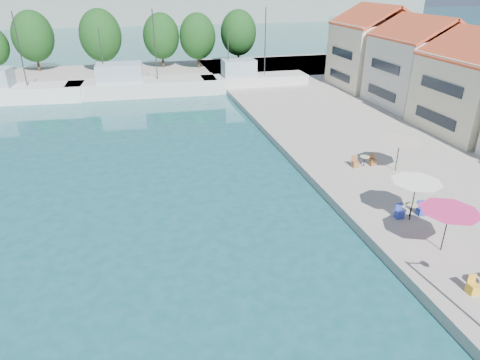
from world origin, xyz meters
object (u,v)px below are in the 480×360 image
object	(u,v)px
trawler_04	(252,81)
umbrella_white	(416,186)
umbrella_cream	(399,145)
trawler_03	(140,86)
umbrella_pink	(449,215)
trawler_02	(11,92)

from	to	relation	value
trawler_04	umbrella_white	bearing A→B (deg)	-90.43
umbrella_cream	trawler_03	bearing A→B (deg)	119.30
trawler_03	trawler_04	distance (m)	13.97
umbrella_pink	umbrella_cream	xyz separation A→B (m)	(3.34, 9.24, -0.03)
trawler_02	trawler_03	world-z (taller)	same
umbrella_cream	umbrella_white	bearing A→B (deg)	-116.38
trawler_03	trawler_04	bearing A→B (deg)	-0.79
umbrella_pink	umbrella_cream	size ratio (longest dim) A/B	1.00
trawler_02	umbrella_white	bearing A→B (deg)	-47.29
trawler_03	umbrella_cream	xyz separation A→B (m)	(16.45, -29.31, 1.49)
umbrella_white	umbrella_cream	bearing A→B (deg)	63.62
trawler_04	umbrella_cream	world-z (taller)	trawler_04
trawler_02	trawler_03	size ratio (longest dim) A/B	0.87
trawler_04	trawler_02	bearing A→B (deg)	178.29
trawler_03	umbrella_pink	distance (m)	40.74
umbrella_pink	umbrella_cream	distance (m)	9.83
trawler_03	umbrella_pink	bearing A→B (deg)	-68.62
umbrella_pink	umbrella_white	world-z (taller)	umbrella_white
trawler_03	umbrella_pink	world-z (taller)	trawler_03
umbrella_white	umbrella_cream	distance (m)	6.99
umbrella_cream	trawler_04	bearing A→B (deg)	95.02
umbrella_white	umbrella_pink	bearing A→B (deg)	-94.54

